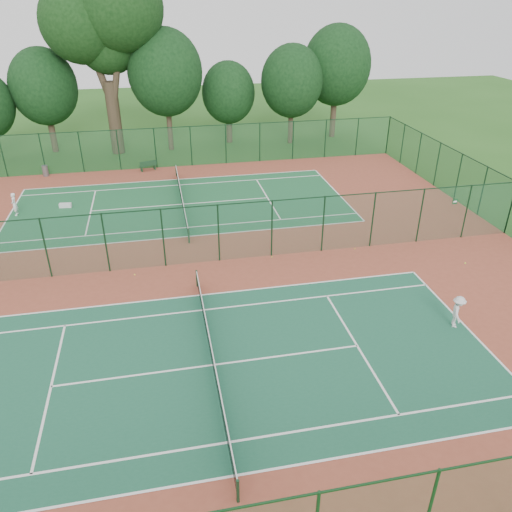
# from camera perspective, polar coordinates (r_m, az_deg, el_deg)

# --- Properties ---
(ground) EXTENTS (120.00, 120.00, 0.00)m
(ground) POSITION_cam_1_polar(r_m,az_deg,el_deg) (28.79, -7.21, -0.80)
(ground) COLOR #27591B
(ground) RESTS_ON ground
(red_pad) EXTENTS (40.00, 36.00, 0.01)m
(red_pad) POSITION_cam_1_polar(r_m,az_deg,el_deg) (28.79, -7.21, -0.79)
(red_pad) COLOR brown
(red_pad) RESTS_ON ground
(court_near) EXTENTS (23.77, 10.97, 0.01)m
(court_near) POSITION_cam_1_polar(r_m,az_deg,el_deg) (21.35, -5.01, -12.32)
(court_near) COLOR #1B563C
(court_near) RESTS_ON red_pad
(court_far) EXTENTS (23.77, 10.97, 0.01)m
(court_far) POSITION_cam_1_polar(r_m,az_deg,el_deg) (36.92, -8.46, 5.87)
(court_far) COLOR #1D5C33
(court_far) RESTS_ON red_pad
(fence_north) EXTENTS (40.00, 0.09, 3.50)m
(fence_north) POSITION_cam_1_polar(r_m,az_deg,el_deg) (44.88, -9.44, 12.19)
(fence_north) COLOR #194D2E
(fence_north) RESTS_ON ground
(fence_east) EXTENTS (0.09, 36.00, 3.50)m
(fence_east) POSITION_cam_1_polar(r_m,az_deg,el_deg) (35.22, 27.10, 4.94)
(fence_east) COLOR #1B5234
(fence_east) RESTS_ON ground
(fence_divider) EXTENTS (40.00, 0.09, 3.50)m
(fence_divider) POSITION_cam_1_polar(r_m,az_deg,el_deg) (27.99, -7.42, 2.35)
(fence_divider) COLOR #1A4F34
(fence_divider) RESTS_ON ground
(tennis_net_near) EXTENTS (0.10, 12.90, 0.97)m
(tennis_net_near) POSITION_cam_1_polar(r_m,az_deg,el_deg) (21.01, -5.07, -11.22)
(tennis_net_near) COLOR #163D23
(tennis_net_near) RESTS_ON ground
(tennis_net_far) EXTENTS (0.10, 12.90, 0.97)m
(tennis_net_far) POSITION_cam_1_polar(r_m,az_deg,el_deg) (36.73, -8.52, 6.63)
(tennis_net_far) COLOR #153C1E
(tennis_net_far) RESTS_ON ground
(player_near) EXTENTS (0.96, 1.18, 1.59)m
(player_near) POSITION_cam_1_polar(r_m,az_deg,el_deg) (24.75, 22.04, -5.92)
(player_near) COLOR silver
(player_near) RESTS_ON court_near
(player_far) EXTENTS (0.41, 0.60, 1.59)m
(player_far) POSITION_cam_1_polar(r_m,az_deg,el_deg) (38.23, -25.90, 5.35)
(player_far) COLOR white
(player_far) RESTS_ON court_far
(trash_bin) EXTENTS (0.50, 0.50, 0.89)m
(trash_bin) POSITION_cam_1_polar(r_m,az_deg,el_deg) (45.80, -22.93, 8.96)
(trash_bin) COLOR slate
(trash_bin) RESTS_ON red_pad
(bench) EXTENTS (1.52, 0.86, 0.90)m
(bench) POSITION_cam_1_polar(r_m,az_deg,el_deg) (44.53, -12.24, 10.08)
(bench) COLOR #12341B
(bench) RESTS_ON red_pad
(kit_bag) EXTENTS (0.87, 0.40, 0.31)m
(kit_bag) POSITION_cam_1_polar(r_m,az_deg,el_deg) (38.44, -20.95, 5.42)
(kit_bag) COLOR silver
(kit_bag) RESTS_ON red_pad
(stray_ball_a) EXTENTS (0.07, 0.07, 0.07)m
(stray_ball_a) POSITION_cam_1_polar(r_m,az_deg,el_deg) (29.15, 1.83, -0.09)
(stray_ball_a) COLOR #D1DB33
(stray_ball_a) RESTS_ON red_pad
(stray_ball_b) EXTENTS (0.06, 0.06, 0.06)m
(stray_ball_b) POSITION_cam_1_polar(r_m,az_deg,el_deg) (30.65, 11.23, 0.84)
(stray_ball_b) COLOR yellow
(stray_ball_b) RESTS_ON red_pad
(stray_ball_c) EXTENTS (0.07, 0.07, 0.07)m
(stray_ball_c) POSITION_cam_1_polar(r_m,az_deg,el_deg) (28.12, -13.70, -2.08)
(stray_ball_c) COLOR yellow
(stray_ball_c) RESTS_ON red_pad
(big_tree) EXTENTS (10.55, 7.73, 16.21)m
(big_tree) POSITION_cam_1_polar(r_m,az_deg,el_deg) (48.97, -17.07, 24.33)
(big_tree) COLOR #36291D
(big_tree) RESTS_ON ground
(evergreen_row) EXTENTS (39.00, 5.00, 12.00)m
(evergreen_row) POSITION_cam_1_polar(r_m,az_deg,el_deg) (51.39, -9.11, 12.21)
(evergreen_row) COLOR black
(evergreen_row) RESTS_ON ground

